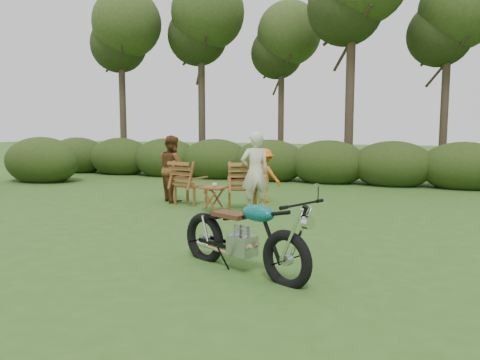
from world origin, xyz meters
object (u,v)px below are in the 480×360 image
(side_table, at_px, (213,199))
(adult_a, at_px, (255,212))
(child, at_px, (264,202))
(motorcycle, at_px, (242,271))
(lawn_chair_right, at_px, (242,208))
(adult_b, at_px, (173,201))
(lawn_chair_left, at_px, (191,204))
(cup, at_px, (215,185))

(side_table, bearing_deg, adult_a, 18.21)
(child, bearing_deg, motorcycle, 116.63)
(lawn_chair_right, relative_size, adult_b, 0.65)
(side_table, distance_m, adult_b, 1.82)
(side_table, xyz_separation_m, adult_b, (-1.52, 0.97, -0.27))
(lawn_chair_left, xyz_separation_m, side_table, (0.92, -0.75, 0.27))
(motorcycle, distance_m, side_table, 4.16)
(lawn_chair_left, bearing_deg, cup, 152.88)
(lawn_chair_left, height_order, side_table, side_table)
(adult_b, relative_size, child, 1.25)
(adult_a, relative_size, child, 1.33)
(side_table, bearing_deg, adult_b, 147.45)
(cup, relative_size, adult_a, 0.06)
(motorcycle, distance_m, child, 5.46)
(motorcycle, relative_size, lawn_chair_right, 1.96)
(side_table, relative_size, adult_a, 0.32)
(motorcycle, height_order, adult_b, adult_b)
(lawn_chair_left, distance_m, side_table, 1.22)
(adult_a, bearing_deg, lawn_chair_right, -78.59)
(lawn_chair_left, height_order, cup, cup)
(motorcycle, xyz_separation_m, side_table, (-2.00, 3.64, 0.27))
(side_table, xyz_separation_m, adult_a, (0.85, 0.28, -0.27))
(child, bearing_deg, adult_b, 29.70)
(side_table, bearing_deg, motorcycle, -61.15)
(side_table, relative_size, cup, 5.04)
(side_table, xyz_separation_m, cup, (0.03, 0.01, 0.32))
(child, bearing_deg, side_table, 81.18)
(motorcycle, relative_size, child, 1.59)
(motorcycle, relative_size, cup, 19.04)
(adult_a, height_order, adult_b, adult_a)
(adult_b, distance_m, child, 2.25)
(cup, bearing_deg, adult_b, 148.12)
(adult_b, bearing_deg, cup, -171.32)
(lawn_chair_right, height_order, child, child)
(lawn_chair_right, relative_size, lawn_chair_left, 1.03)
(cup, distance_m, child, 1.85)
(child, bearing_deg, adult_a, 111.29)
(lawn_chair_left, xyz_separation_m, adult_a, (1.77, -0.47, 0.00))
(lawn_chair_right, distance_m, child, 1.01)
(cup, bearing_deg, motorcycle, -61.54)
(motorcycle, distance_m, cup, 4.19)
(lawn_chair_left, relative_size, child, 0.79)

